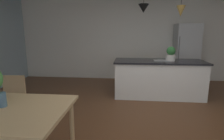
{
  "coord_description": "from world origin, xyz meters",
  "views": [
    {
      "loc": [
        -0.36,
        -2.87,
        1.56
      ],
      "look_at": [
        -0.63,
        -0.08,
        0.98
      ],
      "focal_mm": 28.75,
      "sensor_mm": 36.0,
      "label": 1
    }
  ],
  "objects_px": {
    "chair_far_left": "(11,101)",
    "vase_on_dining_table": "(2,100)",
    "potted_plant_on_island": "(171,54)",
    "refrigerator": "(186,54)",
    "kitchen_island": "(158,78)"
  },
  "relations": [
    {
      "from": "refrigerator",
      "to": "kitchen_island",
      "type": "bearing_deg",
      "value": -127.47
    },
    {
      "from": "refrigerator",
      "to": "potted_plant_on_island",
      "type": "bearing_deg",
      "value": -119.52
    },
    {
      "from": "potted_plant_on_island",
      "to": "refrigerator",
      "type": "bearing_deg",
      "value": 60.48
    },
    {
      "from": "potted_plant_on_island",
      "to": "vase_on_dining_table",
      "type": "bearing_deg",
      "value": -132.27
    },
    {
      "from": "refrigerator",
      "to": "chair_far_left",
      "type": "bearing_deg",
      "value": -139.29
    },
    {
      "from": "chair_far_left",
      "to": "vase_on_dining_table",
      "type": "xyz_separation_m",
      "value": [
        0.5,
        -0.82,
        0.35
      ]
    },
    {
      "from": "kitchen_island",
      "to": "potted_plant_on_island",
      "type": "xyz_separation_m",
      "value": [
        0.26,
        0.0,
        0.6
      ]
    },
    {
      "from": "kitchen_island",
      "to": "vase_on_dining_table",
      "type": "height_order",
      "value": "same"
    },
    {
      "from": "refrigerator",
      "to": "vase_on_dining_table",
      "type": "bearing_deg",
      "value": -128.48
    },
    {
      "from": "kitchen_island",
      "to": "refrigerator",
      "type": "relative_size",
      "value": 1.19
    },
    {
      "from": "kitchen_island",
      "to": "potted_plant_on_island",
      "type": "distance_m",
      "value": 0.66
    },
    {
      "from": "chair_far_left",
      "to": "vase_on_dining_table",
      "type": "relative_size",
      "value": 5.26
    },
    {
      "from": "chair_far_left",
      "to": "kitchen_island",
      "type": "xyz_separation_m",
      "value": [
        2.64,
        1.82,
        -0.01
      ]
    },
    {
      "from": "chair_far_left",
      "to": "kitchen_island",
      "type": "distance_m",
      "value": 3.21
    },
    {
      "from": "chair_far_left",
      "to": "vase_on_dining_table",
      "type": "distance_m",
      "value": 1.03
    }
  ]
}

